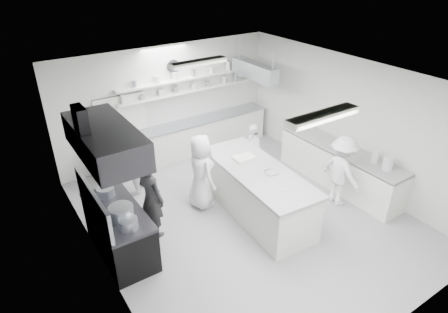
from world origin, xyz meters
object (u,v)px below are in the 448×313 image
stove (120,232)px  right_counter (339,167)px  cook_back (131,165)px  cook_stove (151,198)px  back_counter (185,139)px  prep_island (257,193)px

stove → right_counter: (5.25, -0.60, 0.02)m
right_counter → cook_back: 4.92m
cook_stove → cook_back: size_ratio=1.14×
back_counter → cook_stove: size_ratio=3.00×
back_counter → right_counter: size_ratio=1.52×
back_counter → right_counter: right_counter is taller
prep_island → back_counter: bearing=93.0°
back_counter → cook_stove: bearing=-129.3°
stove → cook_stove: (0.74, 0.17, 0.38)m
cook_stove → cook_back: cook_stove is taller
prep_island → stove: bearing=174.5°
back_counter → right_counter: bearing=-55.3°
right_counter → cook_back: size_ratio=2.26×
stove → prep_island: size_ratio=0.63×
cook_stove → cook_back: 1.66m
stove → cook_stove: bearing=12.8°
prep_island → cook_stove: (-2.12, 0.63, 0.31)m
prep_island → right_counter: bearing=0.4°
stove → right_counter: bearing=-6.5°
stove → back_counter: size_ratio=0.36×
back_counter → prep_island: size_ratio=1.75×
right_counter → cook_stove: cook_stove is taller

